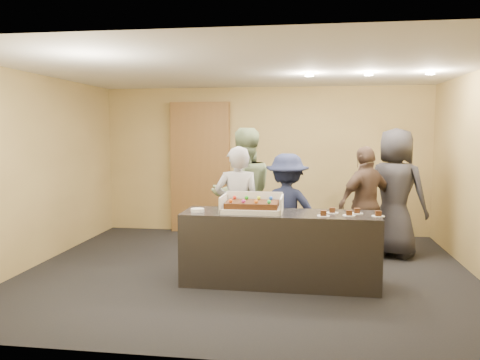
{
  "coord_description": "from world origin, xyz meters",
  "views": [
    {
      "loc": [
        0.77,
        -6.15,
        1.9
      ],
      "look_at": [
        -0.1,
        0.0,
        1.25
      ],
      "focal_mm": 35.0,
      "sensor_mm": 36.0,
      "label": 1
    }
  ],
  "objects_px": {
    "plate_stack": "(198,210)",
    "person_sage_man": "(244,195)",
    "person_navy_man": "(287,211)",
    "sheet_cake": "(252,204)",
    "person_server_grey": "(238,209)",
    "person_dark_suit": "(395,193)",
    "storage_cabinet": "(200,168)",
    "cake_box": "(252,208)",
    "person_brown_extra": "(366,203)",
    "serving_counter": "(279,248)"
  },
  "relations": [
    {
      "from": "person_sage_man",
      "to": "serving_counter",
      "type": "bearing_deg",
      "value": 99.21
    },
    {
      "from": "person_server_grey",
      "to": "person_brown_extra",
      "type": "xyz_separation_m",
      "value": [
        1.79,
        0.76,
        -0.01
      ]
    },
    {
      "from": "person_sage_man",
      "to": "person_navy_man",
      "type": "distance_m",
      "value": 0.7
    },
    {
      "from": "plate_stack",
      "to": "person_brown_extra",
      "type": "relative_size",
      "value": 0.1
    },
    {
      "from": "serving_counter",
      "to": "person_navy_man",
      "type": "relative_size",
      "value": 1.51
    },
    {
      "from": "sheet_cake",
      "to": "person_navy_man",
      "type": "xyz_separation_m",
      "value": [
        0.4,
        0.77,
        -0.2
      ]
    },
    {
      "from": "plate_stack",
      "to": "person_server_grey",
      "type": "relative_size",
      "value": 0.1
    },
    {
      "from": "storage_cabinet",
      "to": "plate_stack",
      "type": "height_order",
      "value": "storage_cabinet"
    },
    {
      "from": "plate_stack",
      "to": "person_sage_man",
      "type": "relative_size",
      "value": 0.09
    },
    {
      "from": "person_navy_man",
      "to": "person_dark_suit",
      "type": "height_order",
      "value": "person_dark_suit"
    },
    {
      "from": "cake_box",
      "to": "person_sage_man",
      "type": "bearing_deg",
      "value": 104.11
    },
    {
      "from": "cake_box",
      "to": "person_brown_extra",
      "type": "relative_size",
      "value": 0.45
    },
    {
      "from": "person_brown_extra",
      "to": "person_dark_suit",
      "type": "distance_m",
      "value": 0.56
    },
    {
      "from": "cake_box",
      "to": "person_dark_suit",
      "type": "distance_m",
      "value": 2.52
    },
    {
      "from": "serving_counter",
      "to": "cake_box",
      "type": "bearing_deg",
      "value": 175.95
    },
    {
      "from": "person_navy_man",
      "to": "storage_cabinet",
      "type": "bearing_deg",
      "value": -45.56
    },
    {
      "from": "person_navy_man",
      "to": "serving_counter",
      "type": "bearing_deg",
      "value": 90.74
    },
    {
      "from": "person_sage_man",
      "to": "person_dark_suit",
      "type": "bearing_deg",
      "value": 173.11
    },
    {
      "from": "serving_counter",
      "to": "person_server_grey",
      "type": "relative_size",
      "value": 1.41
    },
    {
      "from": "person_server_grey",
      "to": "person_navy_man",
      "type": "distance_m",
      "value": 0.71
    },
    {
      "from": "person_server_grey",
      "to": "person_sage_man",
      "type": "bearing_deg",
      "value": -100.96
    },
    {
      "from": "cake_box",
      "to": "person_sage_man",
      "type": "xyz_separation_m",
      "value": [
        -0.24,
        0.95,
        0.02
      ]
    },
    {
      "from": "plate_stack",
      "to": "person_brown_extra",
      "type": "height_order",
      "value": "person_brown_extra"
    },
    {
      "from": "cake_box",
      "to": "storage_cabinet",
      "type": "bearing_deg",
      "value": 114.81
    },
    {
      "from": "storage_cabinet",
      "to": "person_sage_man",
      "type": "relative_size",
      "value": 1.25
    },
    {
      "from": "plate_stack",
      "to": "person_sage_man",
      "type": "distance_m",
      "value": 1.15
    },
    {
      "from": "person_sage_man",
      "to": "person_dark_suit",
      "type": "relative_size",
      "value": 1.0
    },
    {
      "from": "person_dark_suit",
      "to": "person_navy_man",
      "type": "bearing_deg",
      "value": 58.99
    },
    {
      "from": "person_server_grey",
      "to": "person_navy_man",
      "type": "xyz_separation_m",
      "value": [
        0.66,
        0.26,
        -0.05
      ]
    },
    {
      "from": "serving_counter",
      "to": "storage_cabinet",
      "type": "height_order",
      "value": "storage_cabinet"
    },
    {
      "from": "person_brown_extra",
      "to": "plate_stack",
      "type": "bearing_deg",
      "value": -4.86
    },
    {
      "from": "cake_box",
      "to": "person_server_grey",
      "type": "bearing_deg",
      "value": 117.87
    },
    {
      "from": "sheet_cake",
      "to": "serving_counter",
      "type": "bearing_deg",
      "value": 0.0
    },
    {
      "from": "plate_stack",
      "to": "person_navy_man",
      "type": "relative_size",
      "value": 0.1
    },
    {
      "from": "person_dark_suit",
      "to": "storage_cabinet",
      "type": "bearing_deg",
      "value": 11.17
    },
    {
      "from": "person_server_grey",
      "to": "cake_box",
      "type": "bearing_deg",
      "value": 109.26
    },
    {
      "from": "sheet_cake",
      "to": "person_server_grey",
      "type": "xyz_separation_m",
      "value": [
        -0.26,
        0.52,
        -0.15
      ]
    },
    {
      "from": "person_server_grey",
      "to": "person_dark_suit",
      "type": "distance_m",
      "value": 2.49
    },
    {
      "from": "person_server_grey",
      "to": "sheet_cake",
      "type": "bearing_deg",
      "value": 107.92
    },
    {
      "from": "serving_counter",
      "to": "person_brown_extra",
      "type": "relative_size",
      "value": 1.43
    },
    {
      "from": "person_dark_suit",
      "to": "cake_box",
      "type": "bearing_deg",
      "value": 70.2
    },
    {
      "from": "person_navy_man",
      "to": "person_brown_extra",
      "type": "height_order",
      "value": "person_brown_extra"
    },
    {
      "from": "serving_counter",
      "to": "cake_box",
      "type": "distance_m",
      "value": 0.6
    },
    {
      "from": "cake_box",
      "to": "person_dark_suit",
      "type": "bearing_deg",
      "value": 37.49
    },
    {
      "from": "serving_counter",
      "to": "sheet_cake",
      "type": "distance_m",
      "value": 0.65
    },
    {
      "from": "storage_cabinet",
      "to": "person_brown_extra",
      "type": "relative_size",
      "value": 1.44
    },
    {
      "from": "plate_stack",
      "to": "person_server_grey",
      "type": "bearing_deg",
      "value": 55.4
    },
    {
      "from": "plate_stack",
      "to": "person_server_grey",
      "type": "distance_m",
      "value": 0.74
    },
    {
      "from": "serving_counter",
      "to": "storage_cabinet",
      "type": "bearing_deg",
      "value": 120.6
    },
    {
      "from": "person_sage_man",
      "to": "person_navy_man",
      "type": "bearing_deg",
      "value": 140.61
    }
  ]
}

